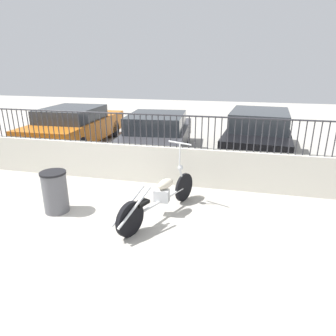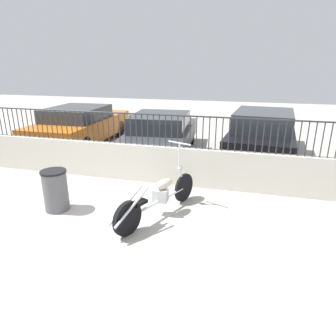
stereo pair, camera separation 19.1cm
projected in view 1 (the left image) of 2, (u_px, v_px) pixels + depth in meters
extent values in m
plane|color=#ADA89E|center=(81.00, 237.00, 5.03)|extent=(40.00, 40.00, 0.00)
cube|color=beige|center=(133.00, 163.00, 7.32)|extent=(10.64, 0.18, 0.92)
cylinder|color=#2D2D33|center=(4.00, 123.00, 7.81)|extent=(0.02, 0.02, 0.76)
cylinder|color=#2D2D33|center=(9.00, 123.00, 7.78)|extent=(0.02, 0.02, 0.76)
cylinder|color=#2D2D33|center=(14.00, 123.00, 7.75)|extent=(0.02, 0.02, 0.76)
cylinder|color=#2D2D33|center=(18.00, 123.00, 7.72)|extent=(0.02, 0.02, 0.76)
cylinder|color=#2D2D33|center=(23.00, 124.00, 7.69)|extent=(0.02, 0.02, 0.76)
cylinder|color=#2D2D33|center=(28.00, 124.00, 7.65)|extent=(0.02, 0.02, 0.76)
cylinder|color=#2D2D33|center=(33.00, 124.00, 7.62)|extent=(0.02, 0.02, 0.76)
cylinder|color=#2D2D33|center=(38.00, 124.00, 7.59)|extent=(0.02, 0.02, 0.76)
cylinder|color=#2D2D33|center=(43.00, 125.00, 7.56)|extent=(0.02, 0.02, 0.76)
cylinder|color=#2D2D33|center=(48.00, 125.00, 7.53)|extent=(0.02, 0.02, 0.76)
cylinder|color=#2D2D33|center=(53.00, 125.00, 7.50)|extent=(0.02, 0.02, 0.76)
cylinder|color=#2D2D33|center=(58.00, 125.00, 7.47)|extent=(0.02, 0.02, 0.76)
cylinder|color=#2D2D33|center=(63.00, 126.00, 7.44)|extent=(0.02, 0.02, 0.76)
cylinder|color=#2D2D33|center=(69.00, 126.00, 7.41)|extent=(0.02, 0.02, 0.76)
cylinder|color=#2D2D33|center=(74.00, 126.00, 7.37)|extent=(0.02, 0.02, 0.76)
cylinder|color=#2D2D33|center=(79.00, 126.00, 7.34)|extent=(0.02, 0.02, 0.76)
cylinder|color=#2D2D33|center=(84.00, 127.00, 7.31)|extent=(0.02, 0.02, 0.76)
cylinder|color=#2D2D33|center=(90.00, 127.00, 7.28)|extent=(0.02, 0.02, 0.76)
cylinder|color=#2D2D33|center=(95.00, 127.00, 7.25)|extent=(0.02, 0.02, 0.76)
cylinder|color=#2D2D33|center=(101.00, 128.00, 7.22)|extent=(0.02, 0.02, 0.76)
cylinder|color=#2D2D33|center=(106.00, 128.00, 7.19)|extent=(0.02, 0.02, 0.76)
cylinder|color=#2D2D33|center=(112.00, 128.00, 7.16)|extent=(0.02, 0.02, 0.76)
cylinder|color=#2D2D33|center=(117.00, 128.00, 7.13)|extent=(0.02, 0.02, 0.76)
cylinder|color=#2D2D33|center=(123.00, 129.00, 7.09)|extent=(0.02, 0.02, 0.76)
cylinder|color=#2D2D33|center=(129.00, 129.00, 7.06)|extent=(0.02, 0.02, 0.76)
cylinder|color=#2D2D33|center=(135.00, 129.00, 7.03)|extent=(0.02, 0.02, 0.76)
cylinder|color=#2D2D33|center=(140.00, 130.00, 7.00)|extent=(0.02, 0.02, 0.76)
cylinder|color=#2D2D33|center=(146.00, 130.00, 6.97)|extent=(0.02, 0.02, 0.76)
cylinder|color=#2D2D33|center=(152.00, 130.00, 6.94)|extent=(0.02, 0.02, 0.76)
cylinder|color=#2D2D33|center=(158.00, 130.00, 6.91)|extent=(0.02, 0.02, 0.76)
cylinder|color=#2D2D33|center=(164.00, 131.00, 6.88)|extent=(0.02, 0.02, 0.76)
cylinder|color=#2D2D33|center=(170.00, 131.00, 6.85)|extent=(0.02, 0.02, 0.76)
cylinder|color=#2D2D33|center=(177.00, 131.00, 6.82)|extent=(0.02, 0.02, 0.76)
cylinder|color=#2D2D33|center=(183.00, 132.00, 6.78)|extent=(0.02, 0.02, 0.76)
cylinder|color=#2D2D33|center=(189.00, 132.00, 6.75)|extent=(0.02, 0.02, 0.76)
cylinder|color=#2D2D33|center=(195.00, 132.00, 6.72)|extent=(0.02, 0.02, 0.76)
cylinder|color=#2D2D33|center=(202.00, 133.00, 6.69)|extent=(0.02, 0.02, 0.76)
cylinder|color=#2D2D33|center=(208.00, 133.00, 6.66)|extent=(0.02, 0.02, 0.76)
cylinder|color=#2D2D33|center=(215.00, 133.00, 6.63)|extent=(0.02, 0.02, 0.76)
cylinder|color=#2D2D33|center=(221.00, 134.00, 6.60)|extent=(0.02, 0.02, 0.76)
cylinder|color=#2D2D33|center=(228.00, 134.00, 6.57)|extent=(0.02, 0.02, 0.76)
cylinder|color=#2D2D33|center=(234.00, 134.00, 6.54)|extent=(0.02, 0.02, 0.76)
cylinder|color=#2D2D33|center=(241.00, 135.00, 6.50)|extent=(0.02, 0.02, 0.76)
cylinder|color=#2D2D33|center=(248.00, 135.00, 6.47)|extent=(0.02, 0.02, 0.76)
cylinder|color=#2D2D33|center=(255.00, 135.00, 6.44)|extent=(0.02, 0.02, 0.76)
cylinder|color=#2D2D33|center=(262.00, 136.00, 6.41)|extent=(0.02, 0.02, 0.76)
cylinder|color=#2D2D33|center=(269.00, 136.00, 6.38)|extent=(0.02, 0.02, 0.76)
cylinder|color=#2D2D33|center=(276.00, 136.00, 6.35)|extent=(0.02, 0.02, 0.76)
cylinder|color=#2D2D33|center=(283.00, 137.00, 6.32)|extent=(0.02, 0.02, 0.76)
cylinder|color=#2D2D33|center=(290.00, 137.00, 6.29)|extent=(0.02, 0.02, 0.76)
cylinder|color=#2D2D33|center=(298.00, 137.00, 6.26)|extent=(0.02, 0.02, 0.76)
cylinder|color=#2D2D33|center=(305.00, 138.00, 6.22)|extent=(0.02, 0.02, 0.76)
cylinder|color=#2D2D33|center=(312.00, 138.00, 6.19)|extent=(0.02, 0.02, 0.76)
cylinder|color=#2D2D33|center=(320.00, 138.00, 6.16)|extent=(0.02, 0.02, 0.76)
cylinder|color=#2D2D33|center=(328.00, 139.00, 6.13)|extent=(0.02, 0.02, 0.76)
cylinder|color=#2D2D33|center=(335.00, 139.00, 6.10)|extent=(0.02, 0.02, 0.76)
cylinder|color=#2D2D33|center=(131.00, 114.00, 6.93)|extent=(10.64, 0.04, 0.04)
cylinder|color=black|center=(184.00, 187.00, 6.27)|extent=(0.27, 0.58, 0.60)
cylinder|color=black|center=(130.00, 219.00, 4.98)|extent=(0.31, 0.60, 0.61)
cylinder|color=silver|center=(160.00, 201.00, 5.63)|extent=(0.63, 1.44, 0.06)
cube|color=silver|center=(162.00, 196.00, 5.63)|extent=(0.28, 0.18, 0.24)
ellipsoid|color=beige|center=(165.00, 184.00, 5.66)|extent=(0.35, 0.47, 0.18)
cube|color=black|center=(141.00, 203.00, 5.16)|extent=(0.25, 0.32, 0.06)
cylinder|color=silver|center=(182.00, 177.00, 6.12)|extent=(0.12, 0.22, 0.51)
sphere|color=silver|center=(180.00, 168.00, 5.99)|extent=(0.11, 0.11, 0.11)
cylinder|color=silver|center=(180.00, 155.00, 5.88)|extent=(0.03, 0.03, 0.50)
cylinder|color=silver|center=(180.00, 143.00, 5.80)|extent=(0.49, 0.22, 0.03)
cylinder|color=silver|center=(135.00, 207.00, 4.91)|extent=(0.35, 0.79, 0.47)
cylinder|color=silver|center=(128.00, 205.00, 4.99)|extent=(0.35, 0.79, 0.47)
cylinder|color=#56565B|center=(55.00, 193.00, 5.78)|extent=(0.47, 0.47, 0.78)
cylinder|color=black|center=(53.00, 173.00, 5.64)|extent=(0.49, 0.49, 0.04)
cylinder|color=black|center=(74.00, 127.00, 12.16)|extent=(0.13, 0.64, 0.64)
cylinder|color=black|center=(115.00, 129.00, 11.81)|extent=(0.13, 0.64, 0.64)
cylinder|color=black|center=(30.00, 144.00, 9.56)|extent=(0.13, 0.64, 0.64)
cylinder|color=black|center=(82.00, 147.00, 9.21)|extent=(0.13, 0.64, 0.64)
cube|color=orange|center=(76.00, 129.00, 10.60)|extent=(2.01, 4.59, 0.68)
cube|color=#2D3338|center=(71.00, 114.00, 10.21)|extent=(1.76, 2.22, 0.43)
cylinder|color=black|center=(141.00, 134.00, 11.03)|extent=(0.16, 0.65, 0.64)
cylinder|color=black|center=(188.00, 135.00, 10.79)|extent=(0.16, 0.65, 0.64)
cylinder|color=black|center=(120.00, 153.00, 8.61)|extent=(0.16, 0.65, 0.64)
cylinder|color=black|center=(180.00, 156.00, 8.37)|extent=(0.16, 0.65, 0.64)
cube|color=#38383D|center=(158.00, 137.00, 9.63)|extent=(2.18, 4.32, 0.56)
cube|color=#2D3338|center=(156.00, 122.00, 9.26)|extent=(1.82, 2.14, 0.49)
cylinder|color=black|center=(235.00, 133.00, 11.08)|extent=(0.17, 0.65, 0.64)
cylinder|color=black|center=(284.00, 137.00, 10.57)|extent=(0.17, 0.65, 0.64)
cylinder|color=black|center=(224.00, 154.00, 8.56)|extent=(0.17, 0.65, 0.64)
cylinder|color=black|center=(288.00, 159.00, 8.05)|extent=(0.17, 0.65, 0.64)
cube|color=black|center=(258.00, 137.00, 9.49)|extent=(2.22, 4.68, 0.64)
cube|color=#2D3338|center=(259.00, 120.00, 9.09)|extent=(1.83, 2.31, 0.53)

